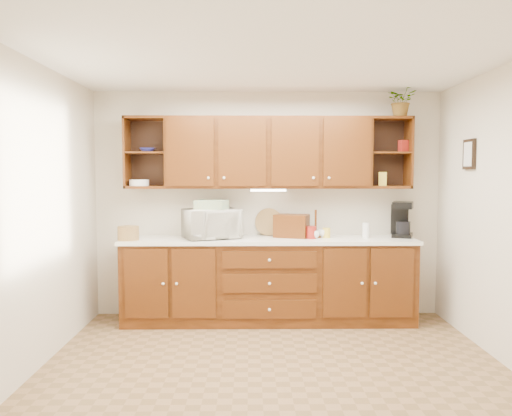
{
  "coord_description": "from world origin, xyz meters",
  "views": [
    {
      "loc": [
        -0.2,
        -4.06,
        1.66
      ],
      "look_at": [
        -0.14,
        1.15,
        1.3
      ],
      "focal_mm": 35.0,
      "sensor_mm": 36.0,
      "label": 1
    }
  ],
  "objects_px": {
    "microwave": "(212,224)",
    "potted_plant": "(402,101)",
    "bread_box": "(292,226)",
    "coffee_maker": "(402,220)"
  },
  "relations": [
    {
      "from": "microwave",
      "to": "coffee_maker",
      "type": "distance_m",
      "value": 2.15
    },
    {
      "from": "bread_box",
      "to": "coffee_maker",
      "type": "relative_size",
      "value": 0.92
    },
    {
      "from": "microwave",
      "to": "bread_box",
      "type": "height_order",
      "value": "microwave"
    },
    {
      "from": "coffee_maker",
      "to": "potted_plant",
      "type": "height_order",
      "value": "potted_plant"
    },
    {
      "from": "bread_box",
      "to": "potted_plant",
      "type": "bearing_deg",
      "value": 20.05
    },
    {
      "from": "coffee_maker",
      "to": "potted_plant",
      "type": "bearing_deg",
      "value": -122.19
    },
    {
      "from": "microwave",
      "to": "bread_box",
      "type": "relative_size",
      "value": 1.59
    },
    {
      "from": "microwave",
      "to": "potted_plant",
      "type": "bearing_deg",
      "value": -21.96
    },
    {
      "from": "microwave",
      "to": "potted_plant",
      "type": "relative_size",
      "value": 1.7
    },
    {
      "from": "bread_box",
      "to": "coffee_maker",
      "type": "bearing_deg",
      "value": 21.3
    }
  ]
}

